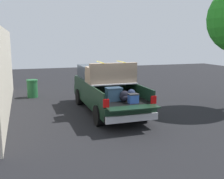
# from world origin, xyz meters

# --- Properties ---
(ground_plane) EXTENTS (40.00, 40.00, 0.00)m
(ground_plane) POSITION_xyz_m (0.00, 0.00, 0.00)
(ground_plane) COLOR black
(pickup_truck) EXTENTS (6.05, 2.06, 2.23)m
(pickup_truck) POSITION_xyz_m (0.37, 0.00, 0.98)
(pickup_truck) COLOR black
(pickup_truck) RESTS_ON ground_plane
(building_facade) EXTENTS (10.92, 0.36, 3.59)m
(building_facade) POSITION_xyz_m (1.76, 4.26, 1.80)
(building_facade) COLOR beige
(building_facade) RESTS_ON ground_plane
(trash_can) EXTENTS (0.60, 0.60, 0.98)m
(trash_can) POSITION_xyz_m (4.23, 3.01, 0.50)
(trash_can) COLOR #1E592D
(trash_can) RESTS_ON ground_plane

